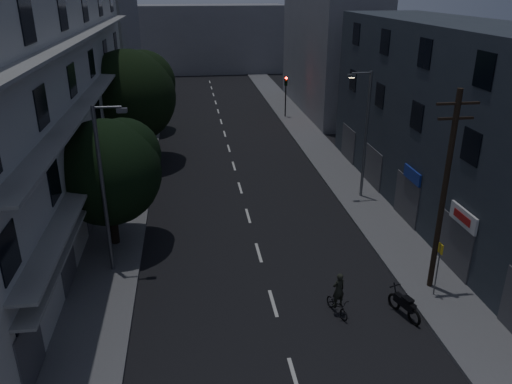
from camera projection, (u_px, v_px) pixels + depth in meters
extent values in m
plane|color=black|center=(233.00, 164.00, 38.70)|extent=(160.00, 160.00, 0.00)
cube|color=#565659|center=(135.00, 167.00, 37.73)|extent=(3.00, 90.00, 0.15)
cube|color=#565659|center=(327.00, 159.00, 39.61)|extent=(3.00, 90.00, 0.15)
cube|color=beige|center=(294.00, 377.00, 17.67)|extent=(0.15, 2.00, 0.01)
cube|color=beige|center=(273.00, 303.00, 21.78)|extent=(0.15, 2.00, 0.01)
cube|color=beige|center=(259.00, 252.00, 25.90)|extent=(0.15, 2.00, 0.01)
cube|color=beige|center=(248.00, 216.00, 30.01)|extent=(0.15, 2.00, 0.01)
cube|color=beige|center=(240.00, 188.00, 34.12)|extent=(0.15, 2.00, 0.01)
cube|color=beige|center=(234.00, 166.00, 38.24)|extent=(0.15, 2.00, 0.01)
cube|color=beige|center=(229.00, 148.00, 42.35)|extent=(0.15, 2.00, 0.01)
cube|color=beige|center=(225.00, 134.00, 46.47)|extent=(0.15, 2.00, 0.01)
cube|color=beige|center=(221.00, 122.00, 50.58)|extent=(0.15, 2.00, 0.01)
cube|color=beige|center=(218.00, 111.00, 54.70)|extent=(0.15, 2.00, 0.01)
cube|color=beige|center=(216.00, 102.00, 58.81)|extent=(0.15, 2.00, 0.01)
cube|color=beige|center=(213.00, 95.00, 62.92)|extent=(0.15, 2.00, 0.01)
cube|color=beige|center=(211.00, 88.00, 67.04)|extent=(0.15, 2.00, 0.01)
cube|color=beige|center=(210.00, 82.00, 71.15)|extent=(0.15, 2.00, 0.01)
cube|color=#B4B4AF|center=(31.00, 97.00, 28.09)|extent=(6.00, 36.00, 14.00)
cube|color=black|center=(27.00, 336.00, 16.68)|extent=(0.06, 1.60, 1.60)
cube|color=black|center=(65.00, 249.00, 22.17)|extent=(0.06, 1.60, 1.60)
cube|color=black|center=(89.00, 196.00, 27.66)|extent=(0.06, 1.60, 1.60)
cube|color=black|center=(104.00, 161.00, 33.14)|extent=(0.06, 1.60, 1.60)
cube|color=black|center=(115.00, 136.00, 38.63)|extent=(0.06, 1.60, 1.60)
cube|color=black|center=(123.00, 117.00, 44.11)|extent=(0.06, 1.60, 1.60)
cube|color=black|center=(9.00, 252.00, 15.45)|extent=(0.06, 1.60, 1.60)
cube|color=black|center=(54.00, 182.00, 20.94)|extent=(0.06, 1.60, 1.60)
cube|color=black|center=(81.00, 141.00, 26.42)|extent=(0.06, 1.60, 1.60)
cube|color=black|center=(98.00, 114.00, 31.91)|extent=(0.06, 1.60, 1.60)
cube|color=black|center=(110.00, 95.00, 37.39)|extent=(0.06, 1.60, 1.60)
cube|color=black|center=(120.00, 81.00, 42.88)|extent=(0.06, 1.60, 1.60)
cube|color=black|center=(42.00, 107.00, 19.71)|extent=(0.06, 1.60, 1.60)
cube|color=black|center=(72.00, 80.00, 25.19)|extent=(0.06, 1.60, 1.60)
cube|color=black|center=(92.00, 63.00, 30.68)|extent=(0.06, 1.60, 1.60)
cube|color=black|center=(105.00, 51.00, 36.16)|extent=(0.06, 1.60, 1.60)
cube|color=black|center=(115.00, 42.00, 41.65)|extent=(0.06, 1.60, 1.60)
cube|color=black|center=(27.00, 22.00, 18.47)|extent=(0.06, 1.60, 1.60)
cube|color=black|center=(63.00, 13.00, 23.96)|extent=(0.06, 1.60, 1.60)
cube|color=black|center=(85.00, 8.00, 29.44)|extent=(0.06, 1.60, 1.60)
cube|color=black|center=(100.00, 4.00, 34.93)|extent=(0.06, 1.60, 1.60)
cube|color=black|center=(111.00, 1.00, 40.42)|extent=(0.06, 1.60, 1.60)
cube|color=gray|center=(101.00, 146.00, 29.69)|extent=(1.00, 32.40, 0.12)
cube|color=gray|center=(94.00, 92.00, 28.46)|extent=(1.00, 32.40, 0.12)
cube|color=gray|center=(87.00, 33.00, 27.22)|extent=(1.00, 32.40, 0.12)
cube|color=gray|center=(101.00, 160.00, 30.02)|extent=(0.80, 32.40, 0.12)
cube|color=#424247|center=(31.00, 350.00, 16.92)|extent=(0.06, 2.40, 2.40)
cube|color=#424247|center=(68.00, 261.00, 22.40)|extent=(0.06, 2.40, 2.40)
cube|color=#424247|center=(90.00, 206.00, 27.89)|extent=(0.06, 2.40, 2.40)
cube|color=#424247|center=(105.00, 170.00, 33.37)|extent=(0.06, 2.40, 2.40)
cube|color=#424247|center=(116.00, 144.00, 38.86)|extent=(0.06, 2.40, 2.40)
cube|color=#424247|center=(124.00, 124.00, 44.34)|extent=(0.06, 2.40, 2.40)
cube|color=#2A3139|center=(462.00, 126.00, 28.03)|extent=(6.00, 28.00, 11.00)
cube|color=black|center=(471.00, 147.00, 21.86)|extent=(0.06, 1.40, 1.50)
cube|color=black|center=(417.00, 116.00, 26.89)|extent=(0.06, 1.40, 1.50)
cube|color=black|center=(380.00, 95.00, 31.91)|extent=(0.06, 1.40, 1.50)
cube|color=black|center=(353.00, 80.00, 36.94)|extent=(0.06, 1.40, 1.50)
cube|color=black|center=(484.00, 70.00, 20.59)|extent=(0.06, 1.40, 1.50)
cube|color=black|center=(425.00, 53.00, 25.62)|extent=(0.06, 1.40, 1.50)
cube|color=black|center=(385.00, 42.00, 30.64)|extent=(0.06, 1.40, 1.50)
cube|color=black|center=(356.00, 34.00, 35.67)|extent=(0.06, 1.40, 1.50)
cube|color=#424247|center=(454.00, 245.00, 23.74)|extent=(0.06, 3.00, 2.60)
cube|color=#424247|center=(406.00, 200.00, 28.77)|extent=(0.06, 3.00, 2.60)
cube|color=#424247|center=(373.00, 167.00, 33.80)|extent=(0.06, 3.00, 2.60)
cube|color=#424247|center=(348.00, 144.00, 38.83)|extent=(0.06, 3.00, 2.60)
cube|color=silver|center=(463.00, 217.00, 22.62)|extent=(0.12, 2.20, 0.80)
cube|color=#B21414|center=(462.00, 218.00, 22.61)|extent=(0.02, 1.40, 0.36)
cube|color=navy|center=(412.00, 175.00, 27.65)|extent=(0.12, 2.00, 0.70)
cube|color=slate|center=(104.00, 32.00, 55.14)|extent=(6.00, 20.00, 16.00)
cube|color=slate|center=(329.00, 49.00, 53.25)|extent=(6.00, 20.00, 13.00)
cube|color=slate|center=(206.00, 39.00, 77.91)|extent=(24.00, 8.00, 10.00)
cylinder|color=black|center=(112.00, 211.00, 25.94)|extent=(0.44, 0.44, 3.61)
sphere|color=black|center=(107.00, 172.00, 25.10)|extent=(5.42, 5.42, 5.42)
sphere|color=black|center=(124.00, 155.00, 25.56)|extent=(3.79, 3.79, 3.79)
sphere|color=black|center=(91.00, 169.00, 24.37)|extent=(3.52, 3.52, 3.52)
cylinder|color=black|center=(133.00, 132.00, 38.03)|extent=(0.44, 0.44, 4.57)
sphere|color=black|center=(129.00, 97.00, 36.98)|extent=(6.88, 6.88, 6.88)
sphere|color=black|center=(143.00, 83.00, 37.56)|extent=(4.82, 4.82, 4.82)
sphere|color=black|center=(115.00, 92.00, 36.04)|extent=(4.47, 4.47, 4.47)
cylinder|color=black|center=(140.00, 111.00, 46.38)|extent=(0.44, 0.44, 3.73)
sphere|color=black|center=(138.00, 87.00, 45.52)|extent=(5.57, 5.57, 5.57)
sphere|color=black|center=(147.00, 77.00, 45.99)|extent=(3.90, 3.90, 3.90)
sphere|color=black|center=(129.00, 83.00, 44.76)|extent=(3.62, 3.62, 3.62)
cylinder|color=black|center=(285.00, 101.00, 51.40)|extent=(0.12, 0.12, 3.20)
cube|color=black|center=(286.00, 81.00, 50.61)|extent=(0.28, 0.22, 0.90)
sphere|color=#FF0C05|center=(286.00, 78.00, 50.34)|extent=(0.22, 0.22, 0.22)
sphere|color=#3F330C|center=(286.00, 81.00, 50.46)|extent=(0.22, 0.22, 0.22)
sphere|color=black|center=(286.00, 84.00, 50.57)|extent=(0.22, 0.22, 0.22)
cylinder|color=black|center=(158.00, 103.00, 50.51)|extent=(0.12, 0.12, 3.20)
cube|color=black|center=(156.00, 83.00, 49.72)|extent=(0.28, 0.22, 0.90)
sphere|color=black|center=(156.00, 80.00, 49.45)|extent=(0.22, 0.22, 0.22)
sphere|color=#3F330C|center=(156.00, 83.00, 49.57)|extent=(0.22, 0.22, 0.22)
sphere|color=#0CFF26|center=(157.00, 86.00, 49.68)|extent=(0.22, 0.22, 0.22)
cylinder|color=#595A60|center=(103.00, 192.00, 22.63)|extent=(0.18, 0.18, 8.00)
cylinder|color=#595A60|center=(107.00, 107.00, 21.20)|extent=(1.20, 0.10, 0.10)
cube|color=#595A60|center=(122.00, 110.00, 21.33)|extent=(0.45, 0.25, 0.18)
cube|color=#4C4C4C|center=(122.00, 113.00, 21.37)|extent=(0.35, 0.18, 0.04)
cylinder|color=slate|center=(366.00, 136.00, 30.99)|extent=(0.18, 0.18, 8.00)
cylinder|color=slate|center=(362.00, 73.00, 29.42)|extent=(1.20, 0.10, 0.10)
cube|color=slate|center=(352.00, 76.00, 29.40)|extent=(0.45, 0.25, 0.18)
cube|color=#FFD88C|center=(352.00, 77.00, 29.44)|extent=(0.35, 0.18, 0.04)
cylinder|color=slate|center=(136.00, 103.00, 39.55)|extent=(0.18, 0.18, 8.00)
cylinder|color=slate|center=(139.00, 53.00, 38.13)|extent=(1.20, 0.10, 0.10)
cube|color=slate|center=(148.00, 54.00, 38.26)|extent=(0.45, 0.25, 0.18)
cube|color=#4C4C4C|center=(148.00, 56.00, 38.30)|extent=(0.35, 0.18, 0.04)
cylinder|color=black|center=(444.00, 195.00, 21.09)|extent=(0.24, 0.24, 9.00)
cube|color=black|center=(458.00, 104.00, 19.59)|extent=(1.80, 0.10, 0.10)
cube|color=black|center=(456.00, 118.00, 19.82)|extent=(1.50, 0.10, 0.10)
cylinder|color=#595B60|center=(437.00, 270.00, 21.68)|extent=(0.06, 0.06, 2.50)
cube|color=yellow|center=(441.00, 249.00, 21.28)|extent=(0.05, 0.35, 0.45)
torus|color=black|center=(414.00, 317.00, 20.36)|extent=(0.33, 0.72, 0.73)
torus|color=black|center=(394.00, 301.00, 21.38)|extent=(0.33, 0.72, 0.73)
cube|color=black|center=(405.00, 303.00, 20.74)|extent=(0.59, 1.15, 0.36)
cube|color=black|center=(408.00, 299.00, 20.51)|extent=(0.44, 0.53, 0.10)
cylinder|color=black|center=(396.00, 293.00, 21.16)|extent=(0.20, 0.44, 0.86)
cube|color=black|center=(395.00, 286.00, 21.13)|extent=(0.55, 0.21, 0.04)
imported|color=black|center=(337.00, 305.00, 20.96)|extent=(0.96, 1.63, 0.81)
imported|color=black|center=(338.00, 290.00, 20.66)|extent=(0.65, 0.52, 1.55)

